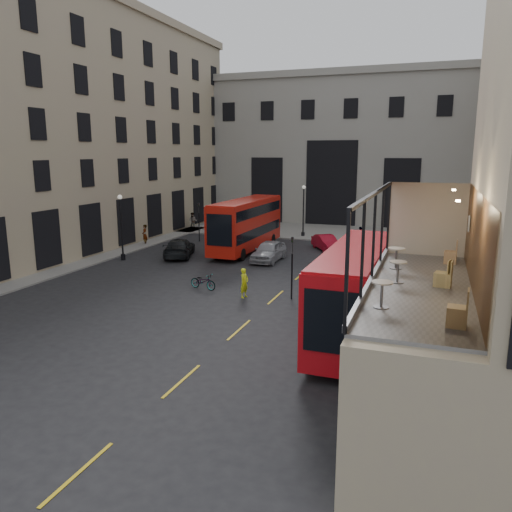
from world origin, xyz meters
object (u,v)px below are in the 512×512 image
(pedestrian_c, at_px, (360,237))
(bicycle, at_px, (203,281))
(car_b, at_px, (326,243))
(cafe_table_mid, at_px, (398,269))
(pedestrian_d, at_px, (362,239))
(cafe_chair_a, at_px, (458,315))
(traffic_light_far, at_px, (199,217))
(car_a, at_px, (269,251))
(street_lamp_a, at_px, (122,231))
(pedestrian_b, at_px, (234,232))
(bus_near, at_px, (355,288))
(cafe_chair_d, at_px, (451,257))
(pedestrian_a, at_px, (193,221))
(cafe_table_near, at_px, (382,290))
(pedestrian_e, at_px, (145,235))
(cafe_chair_b, at_px, (445,279))
(street_lamp_b, at_px, (303,214))
(cafe_chair_c, at_px, (442,278))
(bus_far, at_px, (246,222))
(cafe_table_far, at_px, (396,255))
(cyclist, at_px, (244,283))
(traffic_light_near, at_px, (292,260))
(car_c, at_px, (179,248))

(pedestrian_c, bearing_deg, bicycle, 36.48)
(car_b, distance_m, cafe_table_mid, 29.15)
(pedestrian_d, distance_m, cafe_chair_a, 34.56)
(traffic_light_far, height_order, car_a, traffic_light_far)
(cafe_table_mid, bearing_deg, car_b, 106.18)
(car_a, distance_m, bicycle, 9.58)
(traffic_light_far, xyz_separation_m, street_lamp_a, (-2.00, -10.00, -0.03))
(car_a, distance_m, pedestrian_b, 10.18)
(bus_near, bearing_deg, cafe_table_mid, -71.22)
(pedestrian_c, bearing_deg, cafe_chair_d, 73.76)
(bus_near, bearing_deg, pedestrian_a, 129.12)
(pedestrian_b, xyz_separation_m, cafe_table_near, (17.57, -32.37, 4.28))
(pedestrian_e, height_order, cafe_chair_d, cafe_chair_d)
(street_lamp_a, xyz_separation_m, bicycle, (10.03, -5.79, -1.88))
(cafe_chair_b, bearing_deg, car_b, 108.81)
(car_a, bearing_deg, cafe_table_mid, -61.42)
(street_lamp_b, distance_m, cafe_chair_c, 36.39)
(street_lamp_b, xyz_separation_m, pedestrian_a, (-13.00, 0.53, -1.42))
(street_lamp_a, distance_m, cafe_chair_c, 30.11)
(bicycle, bearing_deg, pedestrian_e, 56.25)
(street_lamp_b, bearing_deg, traffic_light_far, -146.31)
(pedestrian_b, relative_size, cafe_chair_d, 1.80)
(bicycle, bearing_deg, traffic_light_far, 38.78)
(traffic_light_far, height_order, bus_near, bus_near)
(traffic_light_far, xyz_separation_m, bus_far, (6.14, -2.98, 0.14))
(car_a, xyz_separation_m, cafe_table_mid, (11.46, -21.54, 4.24))
(pedestrian_d, relative_size, cafe_table_mid, 2.26)
(cafe_chair_a, bearing_deg, cafe_chair_b, 93.78)
(pedestrian_a, distance_m, pedestrian_e, 10.05)
(cafe_table_near, xyz_separation_m, cafe_chair_b, (1.62, 2.80, -0.22))
(bicycle, xyz_separation_m, cafe_table_far, (12.55, -10.07, 4.59))
(bicycle, bearing_deg, pedestrian_d, -11.22)
(cafe_chair_c, bearing_deg, car_a, 120.68)
(street_lamp_b, relative_size, cafe_table_far, 7.12)
(traffic_light_far, xyz_separation_m, pedestrian_d, (15.61, 2.03, -1.64))
(cyclist, bearing_deg, traffic_light_near, -62.91)
(car_b, distance_m, cafe_chair_d, 26.36)
(pedestrian_b, xyz_separation_m, pedestrian_d, (12.60, 0.35, -0.01))
(pedestrian_a, xyz_separation_m, cafe_table_far, (24.58, -32.39, 4.12))
(bicycle, distance_m, pedestrian_b, 18.18)
(traffic_light_near, relative_size, traffic_light_far, 1.00)
(cyclist, bearing_deg, traffic_light_far, 48.45)
(bus_far, distance_m, cafe_table_mid, 28.96)
(bus_far, xyz_separation_m, cafe_chair_b, (16.05, -24.90, 2.28))
(cyclist, relative_size, cafe_chair_b, 2.17)
(car_a, relative_size, cafe_chair_a, 5.12)
(street_lamp_a, xyz_separation_m, bus_far, (8.14, 7.02, 0.17))
(car_c, bearing_deg, pedestrian_a, -87.04)
(bus_near, bearing_deg, cafe_chair_a, -69.37)
(pedestrian_d, relative_size, cafe_chair_b, 1.88)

